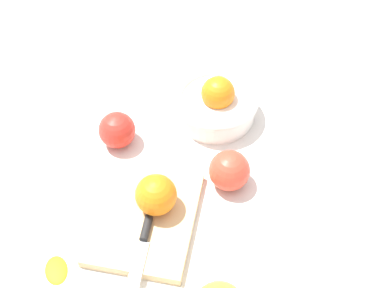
{
  "coord_description": "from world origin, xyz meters",
  "views": [
    {
      "loc": [
        0.52,
        0.12,
        0.74
      ],
      "look_at": [
        -0.07,
        0.08,
        0.04
      ],
      "focal_mm": 46.66,
      "sensor_mm": 36.0,
      "label": 1
    }
  ],
  "objects_px": {
    "orange_on_board": "(156,195)",
    "apple_back_center": "(229,170)",
    "bowl": "(216,103)",
    "apple_front_left": "(117,130)",
    "cutting_board": "(145,217)",
    "knife": "(142,247)"
  },
  "relations": [
    {
      "from": "bowl",
      "to": "cutting_board",
      "type": "height_order",
      "value": "bowl"
    },
    {
      "from": "apple_front_left",
      "to": "knife",
      "type": "bearing_deg",
      "value": 17.9
    },
    {
      "from": "orange_on_board",
      "to": "knife",
      "type": "xyz_separation_m",
      "value": [
        0.08,
        -0.02,
        -0.03
      ]
    },
    {
      "from": "apple_back_center",
      "to": "apple_front_left",
      "type": "distance_m",
      "value": 0.23
    },
    {
      "from": "apple_front_left",
      "to": "cutting_board",
      "type": "bearing_deg",
      "value": 23.01
    },
    {
      "from": "bowl",
      "to": "knife",
      "type": "relative_size",
      "value": 1.08
    },
    {
      "from": "bowl",
      "to": "knife",
      "type": "xyz_separation_m",
      "value": [
        0.32,
        -0.11,
        -0.01
      ]
    },
    {
      "from": "bowl",
      "to": "cutting_board",
      "type": "bearing_deg",
      "value": -23.8
    },
    {
      "from": "bowl",
      "to": "orange_on_board",
      "type": "distance_m",
      "value": 0.26
    },
    {
      "from": "cutting_board",
      "to": "apple_back_center",
      "type": "xyz_separation_m",
      "value": [
        -0.09,
        0.14,
        0.03
      ]
    },
    {
      "from": "bowl",
      "to": "apple_front_left",
      "type": "distance_m",
      "value": 0.2
    },
    {
      "from": "knife",
      "to": "apple_front_left",
      "type": "xyz_separation_m",
      "value": [
        -0.23,
        -0.08,
        0.01
      ]
    },
    {
      "from": "bowl",
      "to": "cutting_board",
      "type": "relative_size",
      "value": 0.8
    },
    {
      "from": "bowl",
      "to": "apple_back_center",
      "type": "distance_m",
      "value": 0.17
    },
    {
      "from": "bowl",
      "to": "orange_on_board",
      "type": "height_order",
      "value": "bowl"
    },
    {
      "from": "orange_on_board",
      "to": "apple_front_left",
      "type": "distance_m",
      "value": 0.18
    },
    {
      "from": "bowl",
      "to": "orange_on_board",
      "type": "xyz_separation_m",
      "value": [
        0.24,
        -0.09,
        0.02
      ]
    },
    {
      "from": "bowl",
      "to": "knife",
      "type": "distance_m",
      "value": 0.34
    },
    {
      "from": "knife",
      "to": "apple_front_left",
      "type": "bearing_deg",
      "value": -162.1
    },
    {
      "from": "bowl",
      "to": "apple_front_left",
      "type": "height_order",
      "value": "bowl"
    },
    {
      "from": "orange_on_board",
      "to": "apple_back_center",
      "type": "xyz_separation_m",
      "value": [
        -0.07,
        0.12,
        -0.02
      ]
    },
    {
      "from": "orange_on_board",
      "to": "apple_back_center",
      "type": "bearing_deg",
      "value": 120.12
    }
  ]
}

